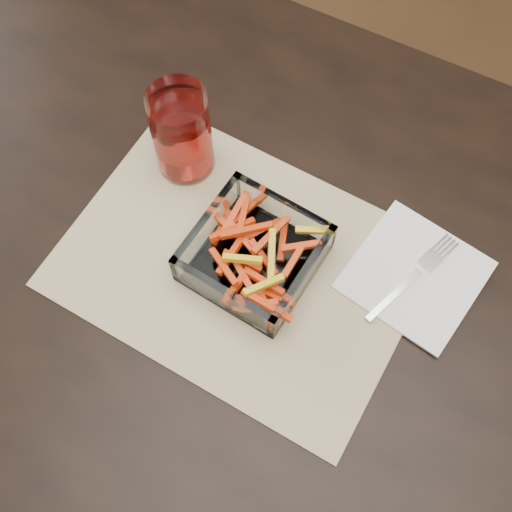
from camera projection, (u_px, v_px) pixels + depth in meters
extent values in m
plane|color=#331E0F|center=(307.00, 423.00, 1.49)|extent=(4.50, 4.50, 0.00)
cube|color=black|center=(348.00, 323.00, 0.83)|extent=(1.60, 0.90, 0.03)
cylinder|color=black|center=(102.00, 95.00, 1.44)|extent=(0.06, 0.06, 0.72)
cube|color=tan|center=(240.00, 264.00, 0.84)|extent=(0.46, 0.35, 0.00)
cube|color=white|center=(254.00, 261.00, 0.84)|extent=(0.16, 0.16, 0.01)
cube|color=white|center=(283.00, 212.00, 0.84)|extent=(0.15, 0.02, 0.06)
cube|color=white|center=(223.00, 298.00, 0.79)|extent=(0.15, 0.02, 0.06)
cube|color=white|center=(208.00, 227.00, 0.83)|extent=(0.02, 0.15, 0.06)
cube|color=white|center=(302.00, 281.00, 0.80)|extent=(0.02, 0.15, 0.06)
cylinder|color=white|center=(182.00, 133.00, 0.84)|extent=(0.08, 0.08, 0.14)
cylinder|color=#A11C17|center=(183.00, 140.00, 0.86)|extent=(0.07, 0.07, 0.09)
cube|color=white|center=(415.00, 275.00, 0.83)|extent=(0.18, 0.18, 0.00)
cube|color=silver|center=(394.00, 295.00, 0.82)|extent=(0.04, 0.10, 0.00)
cube|color=silver|center=(430.00, 260.00, 0.84)|extent=(0.03, 0.03, 0.00)
cube|color=silver|center=(440.00, 242.00, 0.85)|extent=(0.01, 0.03, 0.00)
cube|color=silver|center=(443.00, 245.00, 0.84)|extent=(0.01, 0.03, 0.00)
cube|color=silver|center=(447.00, 248.00, 0.84)|extent=(0.01, 0.03, 0.00)
cube|color=silver|center=(450.00, 251.00, 0.84)|extent=(0.01, 0.03, 0.00)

